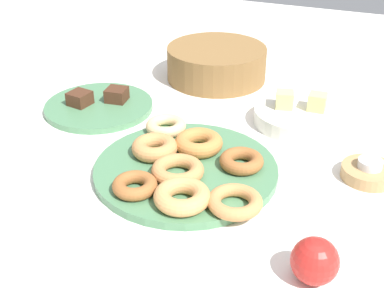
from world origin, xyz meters
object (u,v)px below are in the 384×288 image
object	(u,v)px
donut_1	(176,170)
candle_holder	(368,173)
donut_plate	(186,170)
donut_4	(155,147)
fruit_bowl	(299,117)
apple	(315,261)
donut_0	(241,161)
donut_2	(166,126)
brownie_near	(80,98)
donut_3	(182,196)
melon_chunk_left	(285,100)
melon_chunk_right	(317,102)
basket	(217,63)
donut_7	(199,143)
tealight	(370,164)
donut_5	(135,185)
cake_plate	(99,107)
brownie_far	(117,95)
donut_6	(235,202)

from	to	relation	value
donut_1	candle_holder	xyz separation A→B (m)	(0.31, 0.14, -0.02)
donut_plate	donut_4	distance (m)	0.08
fruit_bowl	apple	world-z (taller)	apple
donut_0	donut_2	bearing A→B (deg)	158.31
candle_holder	brownie_near	bearing A→B (deg)	175.91
donut_3	brownie_near	xyz separation A→B (m)	(-0.36, 0.26, -0.00)
donut_4	melon_chunk_left	distance (m)	0.32
donut_2	melon_chunk_right	distance (m)	0.32
basket	donut_7	bearing A→B (deg)	-75.08
donut_plate	candle_holder	world-z (taller)	candle_holder
donut_2	basket	xyz separation A→B (m)	(-0.01, 0.33, 0.01)
donut_4	melon_chunk_right	bearing A→B (deg)	47.05
tealight	apple	bearing A→B (deg)	-98.53
brownie_near	donut_1	bearing A→B (deg)	-30.83
apple	donut_5	bearing A→B (deg)	166.04
donut_1	melon_chunk_left	xyz separation A→B (m)	(0.12, 0.31, 0.02)
cake_plate	donut_1	bearing A→B (deg)	-36.44
brownie_near	basket	bearing A→B (deg)	52.28
melon_chunk_left	fruit_bowl	bearing A→B (deg)	0.00
donut_plate	donut_5	distance (m)	0.12
donut_2	fruit_bowl	xyz separation A→B (m)	(0.24, 0.16, -0.01)
candle_holder	tealight	world-z (taller)	tealight
donut_5	tealight	distance (m)	0.42
tealight	brownie_far	bearing A→B (deg)	170.57
cake_plate	melon_chunk_left	size ratio (longest dim) A/B	6.73
basket	donut_1	bearing A→B (deg)	-78.50
brownie_near	fruit_bowl	distance (m)	0.48
donut_7	candle_holder	bearing A→B (deg)	8.14
donut_1	donut_7	size ratio (longest dim) A/B	1.01
donut_3	donut_plate	bearing A→B (deg)	109.64
donut_6	basket	world-z (taller)	basket
tealight	apple	distance (m)	0.29
cake_plate	basket	bearing A→B (deg)	55.39
candle_holder	apple	xyz separation A→B (m)	(-0.04, -0.29, 0.02)
brownie_near	candle_holder	bearing A→B (deg)	-4.09
donut_plate	candle_holder	size ratio (longest dim) A/B	3.45
donut_2	donut_4	size ratio (longest dim) A/B	0.95
fruit_bowl	brownie_far	bearing A→B (deg)	-170.06
basket	melon_chunk_right	world-z (taller)	basket
donut_0	melon_chunk_right	size ratio (longest dim) A/B	2.22
candle_holder	donut_7	bearing A→B (deg)	-171.86
donut_4	donut_5	distance (m)	0.12
candle_holder	brownie_far	bearing A→B (deg)	170.57
donut_1	fruit_bowl	world-z (taller)	donut_1
donut_3	donut_7	world-z (taller)	same
candle_holder	basket	xyz separation A→B (m)	(-0.41, 0.33, 0.03)
fruit_bowl	apple	distance (m)	0.47
donut_4	candle_holder	size ratio (longest dim) A/B	0.89
tealight	fruit_bowl	world-z (taller)	tealight
apple	donut_2	bearing A→B (deg)	140.54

